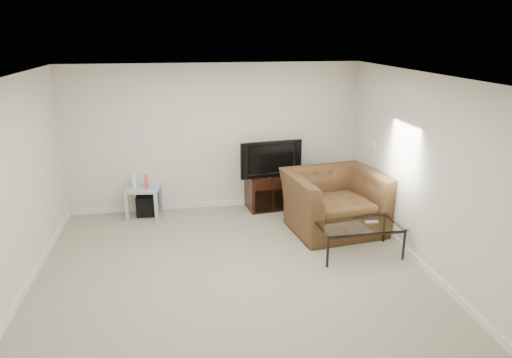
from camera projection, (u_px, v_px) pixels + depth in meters
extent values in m
plane|color=tan|center=(233.00, 276.00, 5.83)|extent=(5.00, 5.00, 0.00)
plane|color=white|center=(229.00, 77.00, 5.05)|extent=(5.00, 5.00, 0.00)
cube|color=silver|center=(215.00, 138.00, 7.78)|extent=(5.00, 0.02, 2.50)
cube|color=silver|center=(7.00, 196.00, 5.05)|extent=(0.02, 5.00, 2.50)
cube|color=silver|center=(425.00, 174.00, 5.83)|extent=(0.02, 5.00, 2.50)
cube|color=white|center=(130.00, 141.00, 7.55)|extent=(0.12, 0.02, 0.12)
cube|color=white|center=(374.00, 144.00, 7.33)|extent=(0.02, 0.09, 0.13)
cube|color=white|center=(377.00, 206.00, 7.34)|extent=(0.02, 0.08, 0.12)
cube|color=black|center=(269.00, 181.00, 7.91)|extent=(0.47, 0.35, 0.06)
imported|color=black|center=(269.00, 158.00, 7.79)|extent=(1.02, 0.35, 0.62)
cube|color=black|center=(147.00, 205.00, 7.74)|extent=(0.33, 0.33, 0.33)
cube|color=white|center=(135.00, 181.00, 7.55)|extent=(0.05, 0.17, 0.23)
cube|color=#CC4C4C|center=(146.00, 181.00, 7.56)|extent=(0.05, 0.15, 0.20)
imported|color=brown|center=(335.00, 192.00, 7.05)|extent=(1.53, 1.11, 1.24)
cube|color=#B2B2B7|center=(371.00, 222.00, 6.32)|extent=(0.18, 0.06, 0.02)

